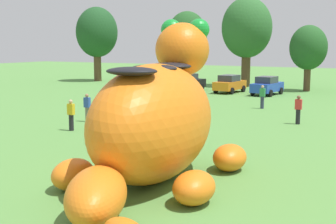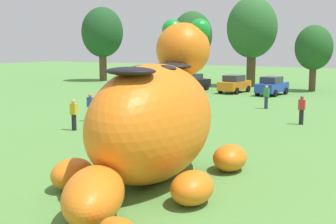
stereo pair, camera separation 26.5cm
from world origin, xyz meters
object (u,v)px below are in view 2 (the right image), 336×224
car_black (192,82)px  spectator_by_cars (266,97)px  giant_inflatable_creature (154,120)px  car_orange (234,84)px  car_blue (272,86)px  spectator_near_inflatable (182,86)px  spectator_mid_field (74,115)px  spectator_far_side (302,110)px  spectator_wandering (90,108)px

car_black → spectator_by_cars: car_black is taller
giant_inflatable_creature → car_orange: giant_inflatable_creature is taller
car_blue → spectator_near_inflatable: bearing=-147.5°
car_black → spectator_mid_field: bearing=-79.6°
car_blue → spectator_far_side: bearing=-66.6°
spectator_wandering → car_black: bearing=98.7°
spectator_mid_field → spectator_by_cars: (6.50, 13.47, 0.00)m
spectator_by_cars → car_black: bearing=139.7°
spectator_near_inflatable → car_black: bearing=105.4°
car_blue → spectator_mid_field: 22.88m
spectator_near_inflatable → spectator_far_side: size_ratio=1.00×
spectator_far_side → car_black: bearing=135.1°
giant_inflatable_creature → spectator_wandering: 12.91m
car_orange → spectator_by_cars: (6.17, -9.27, -0.01)m
spectator_mid_field → spectator_wandering: bearing=111.7°
car_orange → spectator_mid_field: car_orange is taller
giant_inflatable_creature → spectator_wandering: (-9.72, 8.41, -1.24)m
car_orange → spectator_near_inflatable: car_orange is taller
car_orange → spectator_far_side: (10.04, -14.69, -0.01)m
spectator_wandering → spectator_far_side: bearing=24.8°
giant_inflatable_creature → car_black: 30.91m
car_orange → car_blue: (3.78, -0.23, 0.00)m
car_black → spectator_wandering: bearing=-81.3°
giant_inflatable_creature → spectator_near_inflatable: 26.38m
spectator_by_cars → spectator_far_side: size_ratio=1.00×
spectator_mid_field → spectator_wandering: 2.96m
car_black → spectator_near_inflatable: bearing=-74.6°
spectator_mid_field → spectator_far_side: (10.37, 8.05, 0.00)m
car_orange → spectator_by_cars: size_ratio=2.47×
spectator_far_side → spectator_near_inflatable: bearing=143.0°
giant_inflatable_creature → spectator_far_side: bearing=82.7°
car_blue → spectator_near_inflatable: 8.32m
car_orange → spectator_mid_field: size_ratio=2.47×
spectator_mid_field → giant_inflatable_creature: bearing=-33.3°
spectator_mid_field → spectator_by_cars: bearing=64.2°
spectator_by_cars → spectator_far_side: same height
spectator_by_cars → spectator_wandering: bearing=-125.3°
car_orange → spectator_by_cars: car_orange is taller
car_orange → car_blue: 3.79m
spectator_near_inflatable → spectator_wandering: 15.39m
car_orange → spectator_mid_field: 22.74m
spectator_far_side → spectator_wandering: bearing=-155.2°
spectator_near_inflatable → spectator_mid_field: same height
spectator_wandering → spectator_near_inflatable: bearing=96.7°
spectator_mid_field → spectator_by_cars: 14.95m
spectator_mid_field → spectator_by_cars: size_ratio=1.00×
giant_inflatable_creature → spectator_by_cars: size_ratio=6.28×
car_black → car_blue: bearing=0.2°
car_black → spectator_far_side: 20.45m
car_orange → spectator_mid_field: bearing=-90.8°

